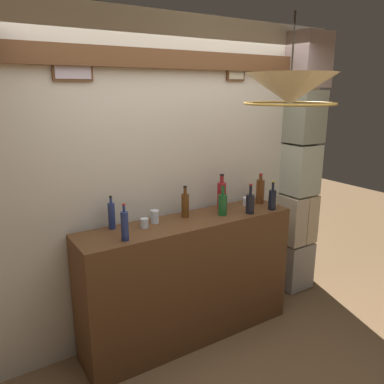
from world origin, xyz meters
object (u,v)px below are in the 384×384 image
object	(u,v)px
liquor_bottle_tequila	(223,204)
glass_tumbler_highball	(247,201)
liquor_bottle_rye	(112,215)
liquor_bottle_mezcal	(260,191)
liquor_bottle_gin	(185,205)
liquor_bottle_brandy	(250,203)
glass_tumbler_shot	(144,223)
pendant_lamp	(290,90)
liquor_bottle_vodka	(222,195)
liquor_bottle_whiskey	(125,226)
liquor_bottle_scotch	(272,199)
glass_tumbler_rocks	(155,217)

from	to	relation	value
liquor_bottle_tequila	glass_tumbler_highball	xyz separation A→B (m)	(0.36, 0.10, -0.06)
liquor_bottle_tequila	liquor_bottle_rye	distance (m)	0.93
liquor_bottle_mezcal	liquor_bottle_gin	xyz separation A→B (m)	(-0.80, 0.03, -0.01)
liquor_bottle_brandy	glass_tumbler_shot	distance (m)	0.93
liquor_bottle_gin	pendant_lamp	xyz separation A→B (m)	(0.36, -0.74, 0.92)
liquor_bottle_mezcal	liquor_bottle_vodka	size ratio (longest dim) A/B	0.89
liquor_bottle_mezcal	pendant_lamp	xyz separation A→B (m)	(-0.44, -0.71, 0.91)
liquor_bottle_whiskey	liquor_bottle_tequila	xyz separation A→B (m)	(0.92, 0.09, -0.01)
liquor_bottle_whiskey	liquor_bottle_brandy	size ratio (longest dim) A/B	1.04
liquor_bottle_whiskey	glass_tumbler_shot	xyz separation A→B (m)	(0.23, 0.16, -0.07)
liquor_bottle_brandy	liquor_bottle_vodka	bearing A→B (deg)	118.64
glass_tumbler_shot	liquor_bottle_tequila	bearing A→B (deg)	-6.22
liquor_bottle_brandy	liquor_bottle_scotch	world-z (taller)	liquor_bottle_scotch
liquor_bottle_mezcal	liquor_bottle_tequila	size ratio (longest dim) A/B	1.04
liquor_bottle_vodka	liquor_bottle_gin	size ratio (longest dim) A/B	1.19
liquor_bottle_whiskey	liquor_bottle_rye	world-z (taller)	liquor_bottle_whiskey
liquor_bottle_whiskey	liquor_bottle_vodka	distance (m)	1.04
liquor_bottle_whiskey	glass_tumbler_highball	size ratio (longest dim) A/B	3.44
liquor_bottle_scotch	glass_tumbler_rocks	distance (m)	1.07
liquor_bottle_tequila	liquor_bottle_vodka	distance (m)	0.18
liquor_bottle_vodka	glass_tumbler_highball	bearing A→B (deg)	-9.08
liquor_bottle_tequila	pendant_lamp	bearing A→B (deg)	-83.88
liquor_bottle_whiskey	liquor_bottle_brandy	distance (m)	1.14
liquor_bottle_mezcal	liquor_bottle_tequila	distance (m)	0.51
liquor_bottle_scotch	liquor_bottle_rye	bearing A→B (deg)	167.92
liquor_bottle_tequila	liquor_bottle_mezcal	bearing A→B (deg)	10.56
pendant_lamp	liquor_bottle_whiskey	bearing A→B (deg)	151.65
liquor_bottle_gin	liquor_bottle_scotch	xyz separation A→B (m)	(0.76, -0.23, -0.01)
liquor_bottle_brandy	liquor_bottle_vodka	xyz separation A→B (m)	(-0.13, 0.24, 0.04)
liquor_bottle_scotch	glass_tumbler_highball	bearing A→B (deg)	116.27
liquor_bottle_brandy	liquor_bottle_scotch	bearing A→B (deg)	-4.82
liquor_bottle_vodka	glass_tumbler_rocks	world-z (taller)	liquor_bottle_vodka
liquor_bottle_rye	liquor_bottle_gin	bearing A→B (deg)	-5.54
liquor_bottle_brandy	glass_tumbler_highball	world-z (taller)	liquor_bottle_brandy
liquor_bottle_vodka	pendant_lamp	size ratio (longest dim) A/B	0.52
glass_tumbler_rocks	liquor_bottle_scotch	bearing A→B (deg)	-12.96
liquor_bottle_scotch	liquor_bottle_gin	bearing A→B (deg)	162.80
liquor_bottle_vodka	liquor_bottle_whiskey	bearing A→B (deg)	-167.11
liquor_bottle_rye	liquor_bottle_scotch	distance (m)	1.41
liquor_bottle_brandy	liquor_bottle_mezcal	bearing A→B (deg)	33.47
liquor_bottle_rye	glass_tumbler_highball	size ratio (longest dim) A/B	3.32
liquor_bottle_mezcal	liquor_bottle_brandy	bearing A→B (deg)	-146.53
glass_tumbler_rocks	glass_tumbler_highball	distance (m)	0.93
glass_tumbler_highball	glass_tumbler_shot	size ratio (longest dim) A/B	1.08
liquor_bottle_tequila	glass_tumbler_shot	bearing A→B (deg)	173.78
glass_tumbler_rocks	glass_tumbler_shot	xyz separation A→B (m)	(-0.12, -0.05, -0.02)
liquor_bottle_vodka	liquor_bottle_gin	xyz separation A→B (m)	(-0.39, -0.02, -0.02)
pendant_lamp	glass_tumbler_highball	bearing A→B (deg)	68.08
glass_tumbler_shot	pendant_lamp	xyz separation A→B (m)	(0.76, -0.69, 0.99)
liquor_bottle_gin	glass_tumbler_shot	xyz separation A→B (m)	(-0.40, -0.05, -0.07)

